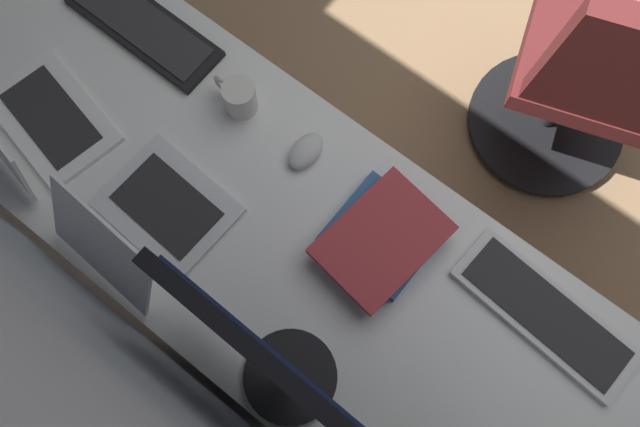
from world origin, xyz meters
The scene contains 12 objects.
floor_plane centered at (0.00, 0.00, 0.00)m, with size 5.61×5.61×0.00m, color #9E7A56.
desk centered at (0.19, 1.60, 0.66)m, with size 2.17×0.67×0.73m.
drawer_pedestal centered at (0.16, 1.63, 0.35)m, with size 0.40×0.51×0.69m.
monitor_primary centered at (0.06, 1.82, 0.98)m, with size 0.56×0.20×0.42m.
laptop_leftmost centered at (0.89, 1.76, 0.78)m, with size 0.36×0.30×0.20m.
laptop_left centered at (0.52, 1.77, 0.78)m, with size 0.30×0.34×0.21m.
keyboard_main centered at (-0.29, 1.38, 0.74)m, with size 0.43×0.17×0.02m.
keyboard_spare centered at (0.88, 1.39, 0.74)m, with size 0.42×0.14×0.02m.
mouse_main centered at (0.35, 1.41, 0.75)m, with size 0.06×0.10×0.03m, color silver.
book_stack_near centered at (0.09, 1.47, 0.76)m, with size 0.24×0.30×0.06m.
coffee_mug centered at (0.55, 1.40, 0.77)m, with size 0.12×0.08×0.09m.
office_chair centered at (-0.10, 0.64, 0.46)m, with size 0.56×0.60×0.97m.
Camera 1 is at (-0.00, 1.81, 2.06)m, focal length 34.03 mm.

